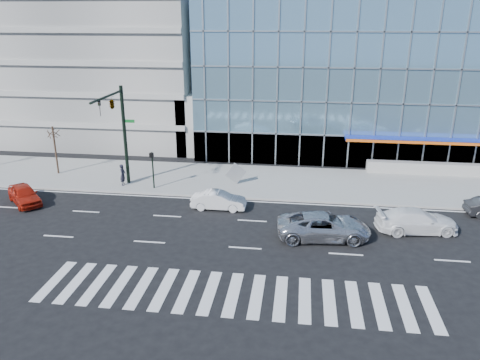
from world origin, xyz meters
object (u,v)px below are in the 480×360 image
object	(u,v)px
red_sedan	(24,195)
tilted_panel	(236,173)
silver_suv	(324,226)
street_tree_near	(53,133)
white_sedan	(219,200)
traffic_signal	(116,114)
ped_signal_post	(152,165)
pedestrian	(123,175)
white_suv	(417,221)

from	to	relation	value
red_sedan	tilted_panel	distance (m)	16.19
silver_suv	tilted_panel	distance (m)	11.11
street_tree_near	white_sedan	bearing A→B (deg)	-20.35
traffic_signal	ped_signal_post	distance (m)	4.75
red_sedan	pedestrian	xyz separation A→B (m)	(5.98, 4.45, 0.33)
traffic_signal	red_sedan	distance (m)	9.03
ped_signal_post	red_sedan	bearing A→B (deg)	-155.02
silver_suv	tilted_panel	bearing A→B (deg)	31.86
traffic_signal	tilted_panel	bearing A→B (deg)	13.82
traffic_signal	ped_signal_post	xyz separation A→B (m)	(2.50, 0.37, -4.02)
ped_signal_post	white_sedan	world-z (taller)	ped_signal_post
tilted_panel	white_sedan	bearing A→B (deg)	-118.29
white_sedan	street_tree_near	bearing A→B (deg)	69.39
street_tree_near	silver_suv	world-z (taller)	street_tree_near
ped_signal_post	pedestrian	size ratio (longest dim) A/B	1.70
pedestrian	ped_signal_post	bearing A→B (deg)	-100.79
street_tree_near	pedestrian	size ratio (longest dim) A/B	2.40
traffic_signal	pedestrian	xyz separation A→B (m)	(-0.20, 0.78, -5.13)
ped_signal_post	tilted_panel	size ratio (longest dim) A/B	2.31
silver_suv	white_suv	xyz separation A→B (m)	(6.00, 1.75, -0.05)
white_suv	pedestrian	bearing A→B (deg)	67.78
ped_signal_post	street_tree_near	size ratio (longest dim) A/B	0.71
white_suv	traffic_signal	bearing A→B (deg)	69.60
white_sedan	red_sedan	distance (m)	14.57
white_sedan	pedestrian	distance (m)	9.28
street_tree_near	red_sedan	bearing A→B (deg)	-82.92
silver_suv	white_suv	size ratio (longest dim) A/B	1.11
street_tree_near	tilted_panel	bearing A→B (deg)	-2.66
white_sedan	red_sedan	bearing A→B (deg)	93.29
silver_suv	tilted_panel	world-z (taller)	tilted_panel
white_suv	red_sedan	size ratio (longest dim) A/B	1.28
pedestrian	traffic_signal	bearing A→B (deg)	-167.85
silver_suv	pedestrian	size ratio (longest dim) A/B	3.32
traffic_signal	silver_suv	bearing A→B (deg)	-22.66
street_tree_near	tilted_panel	size ratio (longest dim) A/B	3.25
traffic_signal	street_tree_near	size ratio (longest dim) A/B	1.89
ped_signal_post	silver_suv	bearing A→B (deg)	-27.68
pedestrian	tilted_panel	size ratio (longest dim) A/B	1.35
silver_suv	white_sedan	size ratio (longest dim) A/B	1.47
traffic_signal	pedestrian	distance (m)	5.20
ped_signal_post	tilted_panel	world-z (taller)	ped_signal_post
traffic_signal	white_suv	bearing A→B (deg)	-12.50
ped_signal_post	white_suv	xyz separation A→B (m)	(19.23, -5.19, -1.38)
tilted_panel	traffic_signal	bearing A→B (deg)	171.81
pedestrian	tilted_panel	bearing A→B (deg)	-83.45
red_sedan	silver_suv	bearing A→B (deg)	-53.25
traffic_signal	white_suv	xyz separation A→B (m)	(21.73, -4.82, -5.40)
traffic_signal	tilted_panel	world-z (taller)	traffic_signal
silver_suv	pedestrian	distance (m)	17.55
white_suv	tilted_panel	bearing A→B (deg)	53.44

